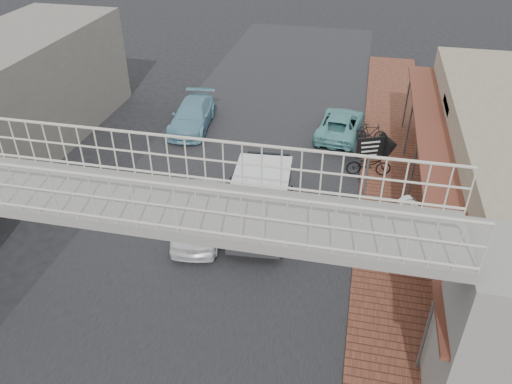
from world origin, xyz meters
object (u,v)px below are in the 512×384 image
at_px(angkot_far, 192,115).
at_px(motorcycle_far, 371,133).
at_px(arrow_sign, 388,147).
at_px(motorcycle_near, 369,165).
at_px(dark_sedan, 248,201).
at_px(angkot_van, 261,196).
at_px(street_clock, 406,209).
at_px(white_hatchback, 201,214).
at_px(angkot_curb, 340,124).

xyz_separation_m(angkot_far, motorcycle_far, (8.95, 0.10, -0.08)).
bearing_deg(motorcycle_far, arrow_sign, -177.77).
relative_size(motorcycle_near, arrow_sign, 0.67).
bearing_deg(dark_sedan, angkot_van, -35.86).
height_order(motorcycle_near, street_clock, street_clock).
bearing_deg(motorcycle_near, white_hatchback, 122.28).
xyz_separation_m(dark_sedan, arrow_sign, (4.96, 2.37, 1.66)).
bearing_deg(angkot_far, angkot_van, -61.07).
height_order(angkot_van, motorcycle_far, angkot_van).
distance_m(angkot_van, arrow_sign, 5.30).
xyz_separation_m(motorcycle_near, motorcycle_far, (0.00, 3.16, -0.03)).
relative_size(angkot_van, street_clock, 1.72).
bearing_deg(arrow_sign, motorcycle_near, 85.41).
bearing_deg(angkot_curb, angkot_van, 79.88).
bearing_deg(angkot_far, street_clock, -46.17).
bearing_deg(arrow_sign, street_clock, -105.22).
bearing_deg(street_clock, white_hatchback, 155.08).
height_order(angkot_curb, street_clock, street_clock).
xyz_separation_m(motorcycle_far, arrow_sign, (0.55, -4.79, 1.82)).
distance_m(angkot_curb, street_clock, 9.87).
distance_m(white_hatchback, motorcycle_near, 7.83).
distance_m(street_clock, arrow_sign, 4.02).
bearing_deg(angkot_van, street_clock, -17.39).
height_order(angkot_curb, arrow_sign, arrow_sign).
bearing_deg(angkot_van, motorcycle_far, 59.13).
height_order(angkot_curb, angkot_van, angkot_van).
xyz_separation_m(angkot_van, motorcycle_near, (3.79, 4.49, -0.79)).
xyz_separation_m(angkot_far, motorcycle_near, (8.95, -3.06, -0.05)).
xyz_separation_m(motorcycle_near, arrow_sign, (0.55, -1.63, 1.79)).
bearing_deg(angkot_van, arrow_sign, 28.84).
height_order(dark_sedan, motorcycle_near, dark_sedan).
xyz_separation_m(angkot_curb, street_clock, (2.61, -9.36, 1.73)).
relative_size(angkot_far, motorcycle_far, 2.88).
xyz_separation_m(motorcycle_far, street_clock, (1.11, -8.77, 1.75)).
bearing_deg(angkot_far, arrow_sign, -31.69).
distance_m(angkot_curb, motorcycle_near, 4.03).
bearing_deg(motorcycle_near, angkot_curb, 12.72).
relative_size(angkot_curb, arrow_sign, 1.50).
relative_size(angkot_curb, street_clock, 1.59).
bearing_deg(white_hatchback, motorcycle_far, 47.30).
distance_m(motorcycle_far, street_clock, 9.01).
distance_m(white_hatchback, angkot_van, 2.30).
height_order(motorcycle_far, arrow_sign, arrow_sign).
distance_m(angkot_curb, angkot_van, 8.59).
distance_m(dark_sedan, arrow_sign, 5.74).
bearing_deg(dark_sedan, motorcycle_near, 45.07).
relative_size(dark_sedan, angkot_van, 0.97).
height_order(angkot_van, arrow_sign, arrow_sign).
relative_size(white_hatchback, motorcycle_far, 2.66).
distance_m(white_hatchback, angkot_far, 8.78).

